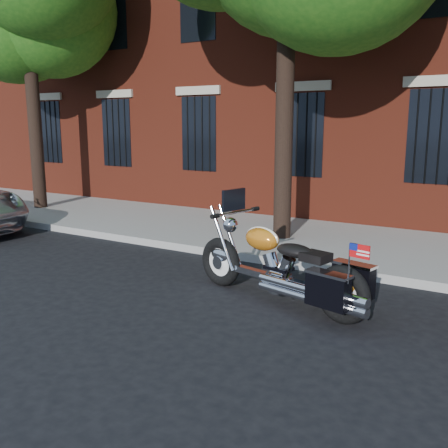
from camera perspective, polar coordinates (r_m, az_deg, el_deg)
The scene contains 5 objects.
ground at distance 8.34m, azimuth -4.94°, elevation -5.89°, with size 120.00×120.00×0.00m, color black.
curb at distance 9.43m, azimuth -0.03°, elevation -3.34°, with size 40.00×0.16×0.15m, color gray.
sidewalk at distance 11.04m, azimuth 5.00°, elevation -1.21°, with size 40.00×3.60×0.15m, color gray.
building at distance 17.51m, azimuth 16.01°, elevation 22.58°, with size 26.00×10.08×12.00m.
motorcycle at distance 6.88m, azimuth 6.87°, elevation -5.20°, with size 2.89×1.32×1.53m.
Camera 1 is at (4.70, -6.44, 2.47)m, focal length 40.00 mm.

